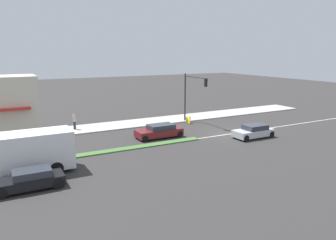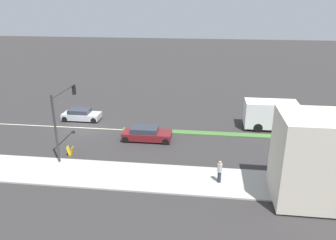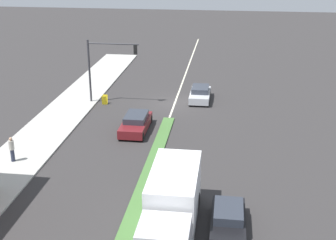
{
  "view_description": "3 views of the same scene",
  "coord_description": "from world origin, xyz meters",
  "views": [
    {
      "loc": [
        -25.42,
        20.85,
        8.2
      ],
      "look_at": [
        -1.01,
        7.66,
        2.4
      ],
      "focal_mm": 35.0,
      "sensor_mm": 36.0,
      "label": 1
    },
    {
      "loc": [
        29.89,
        12.38,
        12.53
      ],
      "look_at": [
        0.78,
        8.73,
        1.56
      ],
      "focal_mm": 35.0,
      "sensor_mm": 36.0,
      "label": 2
    },
    {
      "loc": [
        -4.64,
        39.7,
        13.63
      ],
      "look_at": [
        -0.59,
        9.08,
        1.84
      ],
      "focal_mm": 50.0,
      "sensor_mm": 36.0,
      "label": 3
    }
  ],
  "objects": [
    {
      "name": "pedestrian",
      "position": [
        9.13,
        13.47,
        1.01
      ],
      "size": [
        0.34,
        0.34,
        1.69
      ],
      "color": "#282D42",
      "rests_on": "sidewalk_right"
    },
    {
      "name": "lane_marking_center",
      "position": [
        0.0,
        0.0,
        0.0
      ],
      "size": [
        0.16,
        60.0,
        0.01
      ],
      "primitive_type": "cube",
      "color": "beige",
      "rests_on": "ground"
    },
    {
      "name": "warning_aframe_sign",
      "position": [
        6.19,
        1.11,
        0.43
      ],
      "size": [
        0.45,
        0.53,
        0.84
      ],
      "color": "yellow",
      "rests_on": "ground"
    },
    {
      "name": "ground_plane",
      "position": [
        0.0,
        18.0,
        0.0
      ],
      "size": [
        160.0,
        160.0,
        0.0
      ],
      "primitive_type": "plane",
      "color": "#333030"
    },
    {
      "name": "suv_black",
      "position": [
        -5.0,
        19.36,
        0.6
      ],
      "size": [
        1.73,
        4.04,
        1.22
      ],
      "color": "black",
      "rests_on": "ground"
    },
    {
      "name": "sedan_maroon",
      "position": [
        2.2,
        6.88,
        0.62
      ],
      "size": [
        1.88,
        4.53,
        1.28
      ],
      "color": "maroon",
      "rests_on": "ground"
    },
    {
      "name": "sedan_silver",
      "position": [
        -2.2,
        -1.17,
        0.6
      ],
      "size": [
        1.79,
        4.03,
        1.25
      ],
      "color": "#B7BABF",
      "rests_on": "ground"
    },
    {
      "name": "traffic_signal_main",
      "position": [
        6.12,
        0.72,
        3.9
      ],
      "size": [
        4.59,
        0.34,
        5.6
      ],
      "color": "#333338",
      "rests_on": "sidewalk_right"
    },
    {
      "name": "delivery_truck",
      "position": [
        -2.2,
        19.64,
        1.47
      ],
      "size": [
        2.44,
        7.5,
        2.87
      ],
      "color": "silver",
      "rests_on": "ground"
    }
  ]
}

